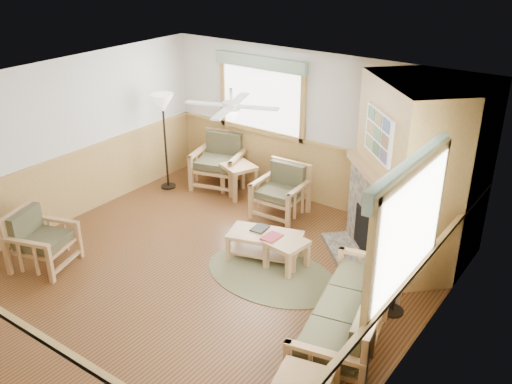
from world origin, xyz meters
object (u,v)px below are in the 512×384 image
Objects in this scene: armchair_back_right at (280,192)px; footstool at (287,255)px; end_table_chairs at (239,180)px; floor_lamp_right at (400,251)px; floor_lamp_left at (165,142)px; armchair_back_left at (219,161)px; coffee_table at (265,246)px; armchair_left at (42,240)px; sofa at (350,310)px.

armchair_back_right is 1.71m from footstool.
floor_lamp_right is (3.77, -1.66, 0.61)m from end_table_chairs.
armchair_back_right is 1.09m from end_table_chairs.
floor_lamp_left is at bearing 162.35° from footstool.
armchair_back_left is 2.84m from coffee_table.
armchair_back_right is at bearing 97.51° from coffee_table.
footstool is 3.64m from floor_lamp_left.
floor_lamp_right is (4.60, 1.93, 0.48)m from armchair_left.
floor_lamp_right reaches higher than end_table_chairs.
end_table_chairs reaches higher than footstool.
sofa is 2.38× the size of armchair_back_right.
sofa is at bearing -49.05° from armchair_back_left.
floor_lamp_left is at bearing -159.76° from end_table_chairs.
floor_lamp_left is (-1.33, -0.49, 0.61)m from end_table_chairs.
footstool reaches higher than coffee_table.
floor_lamp_right is (4.35, -1.80, 0.42)m from armchair_back_left.
armchair_back_right is 1.49m from coffee_table.
floor_lamp_right is at bearing -31.23° from armchair_back_right.
floor_lamp_left is at bearing 167.10° from floor_lamp_right.
coffee_table is at bearing -69.67° from armchair_left.
coffee_table is (0.62, -1.34, -0.23)m from armchair_back_right.
footstool is at bearing -56.45° from armchair_back_right.
end_table_chairs is (-1.06, 0.22, -0.14)m from armchair_back_right.
end_table_chairs is at bearing 119.71° from coffee_table.
sofa is at bearing -95.47° from armchair_left.
armchair_back_right is 0.82× the size of coffee_table.
armchair_left reaches higher than footstool.
end_table_chairs is at bearing 142.74° from footstool.
footstool is (-1.51, 0.98, -0.26)m from sofa.
armchair_back_right is at bearing -47.90° from armchair_left.
sofa is 1.16× the size of floor_lamp_right.
armchair_back_left is 3.17m from footstool.
armchair_left is 0.48× the size of floor_lamp_right.
armchair_back_right is 2.45m from floor_lamp_left.
floor_lamp_right reaches higher than coffee_table.
coffee_table is (-1.90, 1.00, -0.27)m from sofa.
armchair_back_left is 0.63m from end_table_chairs.
end_table_chairs is 1.55m from floor_lamp_left.
armchair_back_right is (-2.53, 2.34, -0.04)m from sofa.
floor_lamp_right is at bearing -38.62° from armchair_back_left.
end_table_chairs is 0.33× the size of floor_lamp_left.
sofa is at bearing -35.51° from end_table_chairs.
footstool is at bearing -135.31° from sofa.
floor_lamp_right reaches higher than footstool.
end_table_chairs is 1.19× the size of footstool.
sofa reaches higher than armchair_left.
floor_lamp_left reaches higher than armchair_back_left.
armchair_back_left is 1.95× the size of footstool.
end_table_chairs is 0.33× the size of floor_lamp_right.
floor_lamp_right reaches higher than armchair_back_right.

